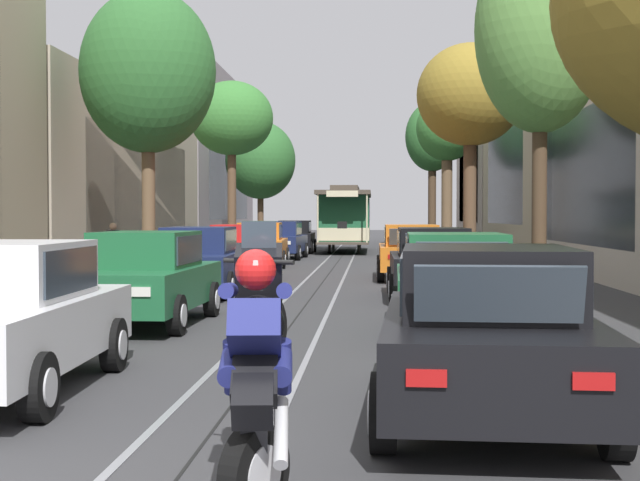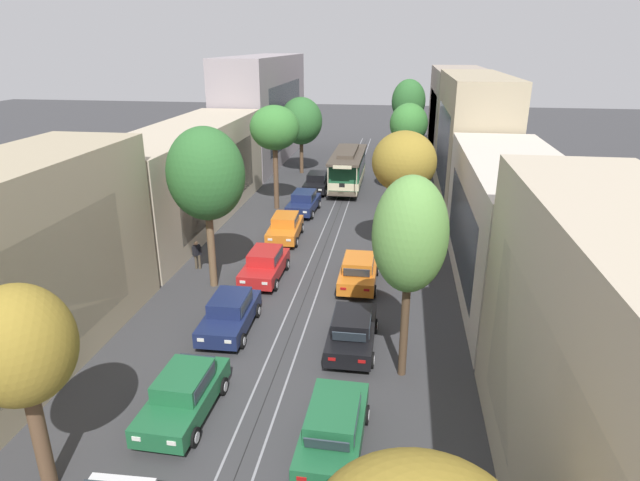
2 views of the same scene
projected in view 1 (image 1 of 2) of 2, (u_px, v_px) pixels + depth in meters
The scene contains 24 objects.
ground_plane at pixel (332, 270), 30.87m from camera, with size 160.00×160.00×0.00m, color #38383A.
trolley_track_rails at pixel (337, 263), 35.25m from camera, with size 1.14×71.90×0.01m.
building_facade_left at pixel (106, 157), 38.34m from camera, with size 5.03×63.60×10.53m.
building_facade_right at pixel (580, 154), 36.85m from camera, with size 4.93×63.60×9.61m.
parked_car_green_second_left at pixel (145, 278), 15.43m from camera, with size 2.07×4.39×1.58m.
parked_car_navy_mid_left at pixel (198, 261), 21.14m from camera, with size 2.06×4.39×1.58m.
parked_car_red_fourth_left at pixel (241, 251), 26.65m from camera, with size 2.03×4.38×1.58m.
parked_car_orange_fifth_left at pixel (260, 244), 32.76m from camera, with size 2.14×4.42×1.58m.
parked_car_navy_sixth_left at pixel (281, 240), 38.44m from camera, with size 2.11×4.41×1.58m.
parked_car_black_far_left at pixel (295, 237), 44.44m from camera, with size 2.03×4.37×1.58m.
parked_car_black_near_right at pixel (486, 332), 8.28m from camera, with size 2.14×4.42×1.58m.
parked_car_green_second_right at pixel (455, 283), 14.24m from camera, with size 2.07×4.39×1.58m.
parked_car_black_mid_right at pixel (432, 263), 20.14m from camera, with size 2.00×4.36×1.58m.
parked_car_orange_fourth_right at pixel (411, 252), 26.25m from camera, with size 2.01×4.36×1.58m.
street_tree_kerb_left_second at pixel (148, 73), 25.43m from camera, with size 3.81×3.35×8.16m.
street_tree_kerb_left_mid at pixel (232, 120), 39.25m from camera, with size 3.59×3.14×7.64m.
street_tree_kerb_left_fourth at pixel (260, 161), 51.03m from camera, with size 3.94×4.04×7.09m.
street_tree_kerb_right_second at pixel (540, 31), 18.34m from camera, with size 2.64×2.69×7.71m.
street_tree_kerb_right_mid at pixel (470, 97), 29.57m from camera, with size 3.48×3.57×7.44m.
street_tree_kerb_right_fourth at pixel (447, 131), 42.80m from camera, with size 2.90×3.02×7.50m.
street_tree_kerb_right_far at pixel (432, 139), 53.93m from camera, with size 3.20×2.91×8.55m.
cable_car_trolley at pixel (345, 219), 46.08m from camera, with size 2.57×9.14×3.28m.
motorcycle_with_rider at pixel (257, 355), 5.91m from camera, with size 0.55×1.86×1.83m.
pedestrian_on_left_pavement at pixel (113, 246), 27.60m from camera, with size 0.55×0.42×1.63m.
Camera 1 is at (1.38, -5.24, 1.87)m, focal length 51.12 mm.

